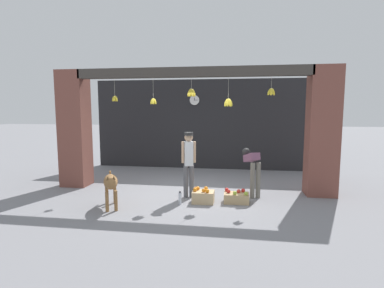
% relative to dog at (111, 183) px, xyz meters
% --- Properties ---
extents(ground_plane, '(60.00, 60.00, 0.00)m').
position_rel_dog_xyz_m(ground_plane, '(1.47, 1.39, -0.53)').
color(ground_plane, gray).
extents(shop_back_wall, '(7.70, 0.12, 3.11)m').
position_rel_dog_xyz_m(shop_back_wall, '(1.47, 4.57, 1.02)').
color(shop_back_wall, '#232326').
rests_on(shop_back_wall, ground_plane).
extents(shop_pillar_left, '(0.70, 0.60, 3.11)m').
position_rel_dog_xyz_m(shop_pillar_left, '(-1.73, 1.69, 1.02)').
color(shop_pillar_left, brown).
rests_on(shop_pillar_left, ground_plane).
extents(shop_pillar_right, '(0.70, 0.60, 3.11)m').
position_rel_dog_xyz_m(shop_pillar_right, '(4.67, 1.69, 1.02)').
color(shop_pillar_right, brown).
rests_on(shop_pillar_right, ground_plane).
extents(storefront_awning, '(5.80, 0.27, 0.97)m').
position_rel_dog_xyz_m(storefront_awning, '(1.49, 1.51, 2.42)').
color(storefront_awning, '#3D3833').
extents(dog, '(0.60, 1.01, 0.77)m').
position_rel_dog_xyz_m(dog, '(0.00, 0.00, 0.00)').
color(dog, olive).
rests_on(dog, ground_plane).
extents(shopkeeper, '(0.33, 0.28, 1.56)m').
position_rel_dog_xyz_m(shopkeeper, '(1.52, 1.02, 0.37)').
color(shopkeeper, '#56565B').
rests_on(shopkeeper, ground_plane).
extents(worker_stooping, '(0.43, 0.83, 1.11)m').
position_rel_dog_xyz_m(worker_stooping, '(3.01, 1.40, 0.21)').
color(worker_stooping, '#6B665B').
rests_on(worker_stooping, ground_plane).
extents(fruit_crate_oranges, '(0.48, 0.37, 0.34)m').
position_rel_dog_xyz_m(fruit_crate_oranges, '(1.90, 0.65, -0.39)').
color(fruit_crate_oranges, tan).
rests_on(fruit_crate_oranges, ground_plane).
extents(fruit_crate_apples, '(0.56, 0.37, 0.30)m').
position_rel_dog_xyz_m(fruit_crate_apples, '(2.65, 0.75, -0.41)').
color(fruit_crate_apples, tan).
rests_on(fruit_crate_apples, ground_plane).
extents(water_bottle, '(0.07, 0.07, 0.29)m').
position_rel_dog_xyz_m(water_bottle, '(1.41, 0.46, -0.40)').
color(water_bottle, silver).
rests_on(water_bottle, ground_plane).
extents(wall_clock, '(0.36, 0.03, 0.36)m').
position_rel_dog_xyz_m(wall_clock, '(1.17, 4.49, 1.87)').
color(wall_clock, black).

